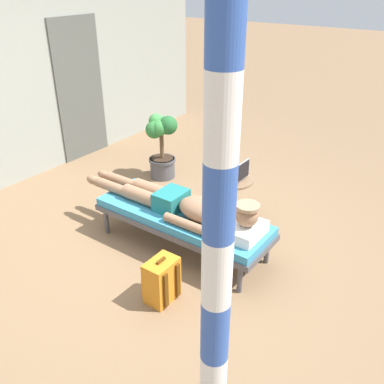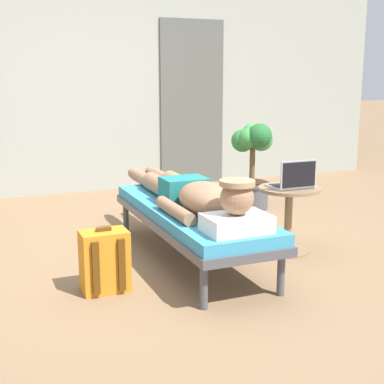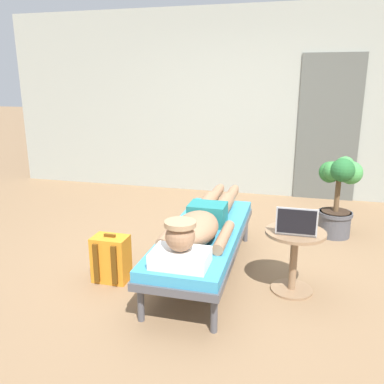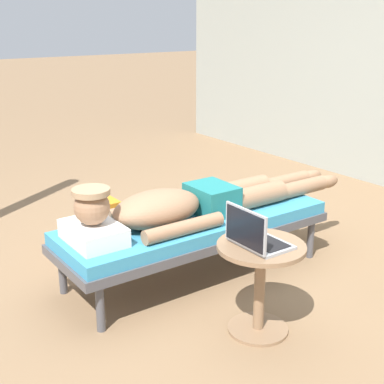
% 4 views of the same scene
% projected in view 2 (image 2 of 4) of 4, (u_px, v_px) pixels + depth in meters
% --- Properties ---
extents(ground_plane, '(40.00, 40.00, 0.00)m').
position_uv_depth(ground_plane, '(173.00, 254.00, 4.23)').
color(ground_plane, '#846647').
extents(house_wall_back, '(7.60, 0.20, 2.70)m').
position_uv_depth(house_wall_back, '(98.00, 77.00, 6.38)').
color(house_wall_back, '#999E93').
rests_on(house_wall_back, ground).
extents(house_door_panel, '(0.84, 0.03, 2.04)m').
position_uv_depth(house_door_panel, '(192.00, 103.00, 6.79)').
color(house_door_panel, '#545651').
rests_on(house_door_panel, ground).
extents(lounge_chair, '(0.63, 1.88, 0.42)m').
position_uv_depth(lounge_chair, '(191.00, 216.00, 4.03)').
color(lounge_chair, '#4C4C51').
rests_on(lounge_chair, ground).
extents(person_reclining, '(0.53, 2.17, 0.33)m').
position_uv_depth(person_reclining, '(194.00, 195.00, 3.93)').
color(person_reclining, white).
rests_on(person_reclining, lounge_chair).
extents(side_table, '(0.48, 0.48, 0.52)m').
position_uv_depth(side_table, '(289.00, 208.00, 4.21)').
color(side_table, '#8C6B4C').
rests_on(side_table, ground).
extents(laptop, '(0.31, 0.24, 0.23)m').
position_uv_depth(laptop, '(293.00, 181.00, 4.11)').
color(laptop, '#A5A8AD').
rests_on(laptop, side_table).
extents(backpack, '(0.30, 0.26, 0.42)m').
position_uv_depth(backpack, '(105.00, 261.00, 3.48)').
color(backpack, orange).
rests_on(backpack, ground).
extents(potted_plant, '(0.46, 0.47, 0.90)m').
position_uv_depth(potted_plant, '(253.00, 160.00, 5.57)').
color(potted_plant, '#4C4C51').
rests_on(potted_plant, ground).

